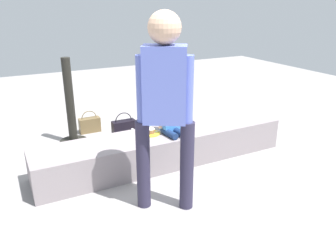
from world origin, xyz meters
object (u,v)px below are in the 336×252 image
Objects in this scene: cake_box_white at (171,120)px; handbag_brown_canvas at (90,125)px; water_bottle_near_gift at (79,155)px; water_bottle_far_side at (133,136)px; handbag_black_leather at (124,128)px; adult_standing at (165,97)px; gift_bag at (152,120)px; cake_plate at (150,132)px; child_seated at (171,115)px.

handbag_brown_canvas is (-1.20, 0.22, 0.06)m from cake_box_white.
water_bottle_near_gift is 1.06× the size of water_bottle_far_side.
water_bottle_far_side is 0.56× the size of handbag_black_leather.
adult_standing is 2.43m from cake_box_white.
gift_bag is at bearing -23.99° from handbag_brown_canvas.
cake_plate reaches higher than gift_bag.
gift_bag reaches higher than water_bottle_near_gift.
cake_plate is at bearing -115.92° from gift_bag.
handbag_brown_canvas is at bearing 105.55° from cake_plate.
cake_box_white is at bearing 26.93° from water_bottle_far_side.
cake_plate is 0.75× the size of cake_box_white.
water_bottle_near_gift is at bearing -156.47° from cake_box_white.
cake_plate reaches higher than water_bottle_near_gift.
handbag_black_leather is at bearing 35.93° from water_bottle_near_gift.
cake_plate is 0.59× the size of gift_bag.
cake_plate reaches higher than water_bottle_far_side.
cake_box_white is (0.79, 0.40, -0.03)m from water_bottle_far_side.
adult_standing is at bearing -68.57° from water_bottle_near_gift.
handbag_black_leather is at bearing 81.41° from adult_standing.
water_bottle_far_side is 0.58× the size of handbag_brown_canvas.
cake_plate is 1.41m from cake_box_white.
adult_standing is 1.84m from water_bottle_far_side.
gift_bag is 0.42m from cake_box_white.
adult_standing reaches higher than handbag_black_leather.
handbag_black_leather is (0.77, 0.56, 0.02)m from water_bottle_near_gift.
water_bottle_far_side is at bearing 19.97° from water_bottle_near_gift.
cake_box_white is at bearing 23.53° from water_bottle_near_gift.
gift_bag is at bearing 68.57° from adult_standing.
water_bottle_near_gift is (-0.96, 0.49, -0.49)m from child_seated.
child_seated is 1.01m from adult_standing.
cake_box_white is at bearing 52.54° from cake_plate.
cake_plate is at bearing -74.45° from handbag_brown_canvas.
handbag_black_leather reaches higher than water_bottle_far_side.
water_bottle_near_gift is at bearing -160.03° from water_bottle_far_side.
adult_standing reaches higher than water_bottle_far_side.
cake_box_white is (0.83, 1.09, -0.34)m from cake_plate.
cake_box_white is at bearing -10.23° from handbag_brown_canvas.
handbag_black_leather is (-0.19, 1.05, -0.46)m from child_seated.
adult_standing is at bearing -111.43° from gift_bag.
water_bottle_far_side is (0.30, 1.54, -0.95)m from adult_standing.
adult_standing is 5.39× the size of handbag_brown_canvas.
gift_bag reaches higher than handbag_brown_canvas.
cake_plate reaches higher than handbag_black_leather.
cake_plate is at bearing -127.46° from cake_box_white.
handbag_brown_canvas is (-0.41, 0.62, 0.03)m from water_bottle_far_side.
handbag_brown_canvas is (-0.39, 0.35, -0.00)m from handbag_black_leather.
handbag_black_leather is (0.03, 0.96, -0.27)m from cake_plate.
child_seated reaches higher than gift_bag.
adult_standing is 9.23× the size of water_bottle_far_side.
adult_standing reaches higher than gift_bag.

